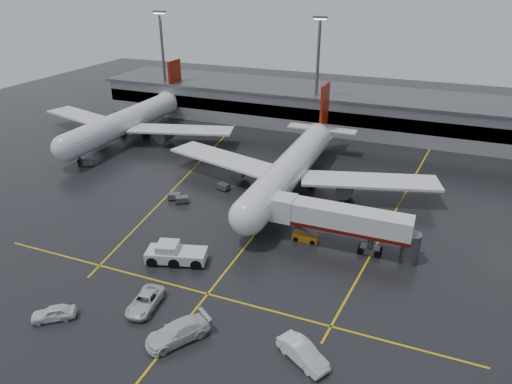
% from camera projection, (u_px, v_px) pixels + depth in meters
% --- Properties ---
extents(ground, '(220.00, 220.00, 0.00)m').
position_uv_depth(ground, '(273.00, 212.00, 72.46)').
color(ground, black).
rests_on(ground, ground).
extents(apron_line_centre, '(0.25, 90.00, 0.02)m').
position_uv_depth(apron_line_centre, '(273.00, 212.00, 72.45)').
color(apron_line_centre, gold).
rests_on(apron_line_centre, ground).
extents(apron_line_stop, '(60.00, 0.25, 0.02)m').
position_uv_depth(apron_line_stop, '(208.00, 294.00, 54.03)').
color(apron_line_stop, gold).
rests_on(apron_line_stop, ground).
extents(apron_line_left, '(9.99, 69.35, 0.02)m').
position_uv_depth(apron_line_left, '(191.00, 170.00, 87.59)').
color(apron_line_left, gold).
rests_on(apron_line_left, ground).
extents(apron_line_right, '(7.57, 69.64, 0.02)m').
position_uv_depth(apron_line_right, '(399.00, 205.00, 74.74)').
color(apron_line_right, gold).
rests_on(apron_line_right, ground).
extents(terminal, '(122.00, 19.00, 8.60)m').
position_uv_depth(terminal, '(342.00, 109.00, 110.74)').
color(terminal, gray).
rests_on(terminal, ground).
extents(light_mast_left, '(3.00, 1.20, 25.45)m').
position_uv_depth(light_mast_left, '(163.00, 57.00, 116.63)').
color(light_mast_left, '#595B60').
rests_on(light_mast_left, ground).
extents(light_mast_mid, '(3.00, 1.20, 25.45)m').
position_uv_depth(light_mast_mid, '(318.00, 69.00, 103.10)').
color(light_mast_mid, '#595B60').
rests_on(light_mast_mid, ground).
extents(main_airliner, '(48.80, 45.60, 14.10)m').
position_uv_depth(main_airliner, '(293.00, 165.00, 78.77)').
color(main_airliner, silver).
rests_on(main_airliner, ground).
extents(second_airliner, '(48.80, 45.60, 14.10)m').
position_uv_depth(second_airliner, '(129.00, 120.00, 103.03)').
color(second_airliner, silver).
rests_on(second_airliner, ground).
extents(jet_bridge, '(19.90, 3.40, 6.05)m').
position_uv_depth(jet_bridge, '(341.00, 221.00, 61.73)').
color(jet_bridge, silver).
rests_on(jet_bridge, ground).
extents(pushback_tractor, '(8.23, 5.14, 2.74)m').
position_uv_depth(pushback_tractor, '(175.00, 254.00, 59.69)').
color(pushback_tractor, silver).
rests_on(pushback_tractor, ground).
extents(belt_loader, '(3.58, 1.69, 2.26)m').
position_uv_depth(belt_loader, '(306.00, 237.00, 64.59)').
color(belt_loader, orange).
rests_on(belt_loader, ground).
extents(service_van_a, '(3.34, 6.02, 1.59)m').
position_uv_depth(service_van_a, '(145.00, 301.00, 51.60)').
color(service_van_a, silver).
rests_on(service_van_a, ground).
extents(service_van_b, '(6.07, 7.15, 1.96)m').
position_uv_depth(service_van_b, '(178.00, 332.00, 46.96)').
color(service_van_b, silver).
rests_on(service_van_b, ground).
extents(service_van_c, '(5.93, 4.58, 1.88)m').
position_uv_depth(service_van_c, '(303.00, 353.00, 44.45)').
color(service_van_c, white).
rests_on(service_van_c, ground).
extents(service_van_d, '(4.83, 4.17, 1.57)m').
position_uv_depth(service_van_d, '(53.00, 313.00, 49.87)').
color(service_van_d, white).
rests_on(service_van_d, ground).
extents(baggage_cart_a, '(2.38, 2.13, 1.12)m').
position_uv_depth(baggage_cart_a, '(182.00, 199.00, 75.11)').
color(baggage_cart_a, '#595B60').
rests_on(baggage_cart_a, ground).
extents(baggage_cart_b, '(2.30, 1.85, 1.12)m').
position_uv_depth(baggage_cart_b, '(175.00, 196.00, 76.17)').
color(baggage_cart_b, '#595B60').
rests_on(baggage_cart_b, ground).
extents(baggage_cart_c, '(2.27, 1.78, 1.12)m').
position_uv_depth(baggage_cart_c, '(223.00, 186.00, 79.61)').
color(baggage_cart_c, '#595B60').
rests_on(baggage_cart_c, ground).
extents(baggage_cart_d, '(2.24, 1.71, 1.12)m').
position_uv_depth(baggage_cart_d, '(70.00, 151.00, 95.34)').
color(baggage_cart_d, '#595B60').
rests_on(baggage_cart_d, ground).
extents(baggage_cart_e, '(2.38, 2.16, 1.12)m').
position_uv_depth(baggage_cart_e, '(88.00, 163.00, 89.48)').
color(baggage_cart_e, '#595B60').
rests_on(baggage_cart_e, ground).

